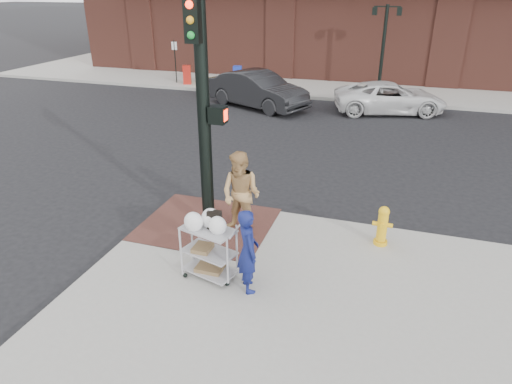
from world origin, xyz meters
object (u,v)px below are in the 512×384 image
(lamp_post, at_px, (384,39))
(woman_blue, at_px, (248,251))
(utility_cart, at_px, (209,247))
(fire_hydrant, at_px, (382,225))
(minivan_white, at_px, (390,98))
(sedan_dark, at_px, (257,90))
(traffic_signal_pole, at_px, (204,107))
(pedestrian_tan, at_px, (241,194))

(lamp_post, height_order, woman_blue, lamp_post)
(utility_cart, distance_m, fire_hydrant, 3.58)
(utility_cart, bearing_deg, woman_blue, -10.84)
(woman_blue, relative_size, minivan_white, 0.33)
(woman_blue, height_order, utility_cart, woman_blue)
(sedan_dark, bearing_deg, lamp_post, -24.98)
(traffic_signal_pole, xyz_separation_m, fire_hydrant, (3.61, 0.45, -2.25))
(utility_cart, relative_size, fire_hydrant, 1.54)
(pedestrian_tan, height_order, minivan_white, pedestrian_tan)
(traffic_signal_pole, relative_size, minivan_white, 1.09)
(traffic_signal_pole, relative_size, utility_cart, 3.81)
(lamp_post, xyz_separation_m, fire_hydrant, (1.13, -14.78, -2.03))
(woman_blue, bearing_deg, fire_hydrant, -75.36)
(lamp_post, relative_size, fire_hydrant, 4.69)
(minivan_white, bearing_deg, fire_hydrant, 166.48)
(traffic_signal_pole, bearing_deg, fire_hydrant, 7.11)
(lamp_post, height_order, utility_cart, lamp_post)
(lamp_post, relative_size, woman_blue, 2.61)
(traffic_signal_pole, distance_m, fire_hydrant, 4.27)
(traffic_signal_pole, bearing_deg, pedestrian_tan, 0.49)
(traffic_signal_pole, distance_m, pedestrian_tan, 1.92)
(woman_blue, bearing_deg, sedan_dark, -15.25)
(woman_blue, bearing_deg, utility_cart, 46.85)
(lamp_post, height_order, fire_hydrant, lamp_post)
(minivan_white, bearing_deg, traffic_signal_pole, 149.32)
(lamp_post, distance_m, woman_blue, 17.14)
(woman_blue, xyz_separation_m, pedestrian_tan, (-0.77, 1.81, 0.14))
(lamp_post, relative_size, traffic_signal_pole, 0.80)
(fire_hydrant, bearing_deg, utility_cart, -144.00)
(lamp_post, relative_size, minivan_white, 0.87)
(lamp_post, xyz_separation_m, pedestrian_tan, (-1.74, -15.22, -1.56))
(pedestrian_tan, bearing_deg, traffic_signal_pole, -168.73)
(minivan_white, bearing_deg, woman_blue, 157.33)
(lamp_post, bearing_deg, pedestrian_tan, -96.51)
(pedestrian_tan, bearing_deg, fire_hydrant, 19.56)
(sedan_dark, relative_size, minivan_white, 1.03)
(pedestrian_tan, bearing_deg, sedan_dark, 116.83)
(minivan_white, distance_m, utility_cart, 13.74)
(woman_blue, bearing_deg, lamp_post, -35.58)
(pedestrian_tan, height_order, fire_hydrant, pedestrian_tan)
(woman_blue, xyz_separation_m, utility_cart, (-0.79, 0.15, -0.17))
(fire_hydrant, bearing_deg, traffic_signal_pole, -172.89)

